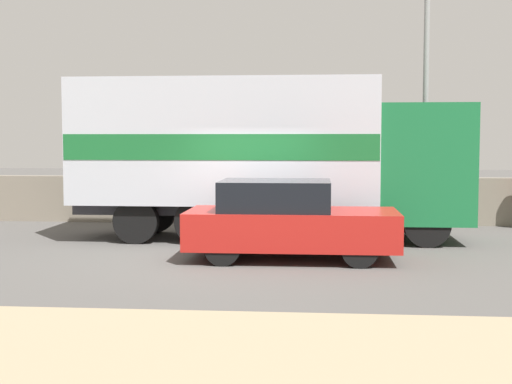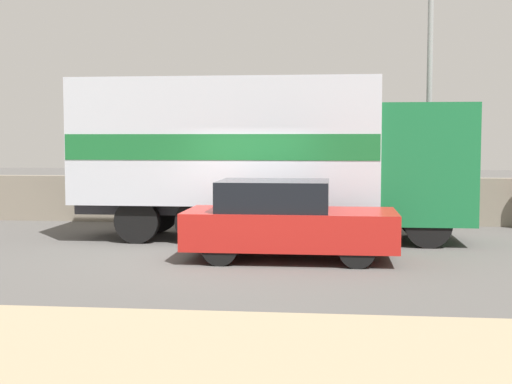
{
  "view_description": "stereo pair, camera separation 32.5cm",
  "coord_description": "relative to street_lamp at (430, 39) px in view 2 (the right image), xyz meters",
  "views": [
    {
      "loc": [
        1.39,
        -13.03,
        2.24
      ],
      "look_at": [
        0.12,
        1.43,
        1.16
      ],
      "focal_mm": 50.0,
      "sensor_mm": 36.0,
      "label": 1
    },
    {
      "loc": [
        1.72,
        -13.0,
        2.24
      ],
      "look_at": [
        0.12,
        1.43,
        1.16
      ],
      "focal_mm": 50.0,
      "sensor_mm": 36.0,
      "label": 2
    }
  ],
  "objects": [
    {
      "name": "street_lamp",
      "position": [
        0.0,
        0.0,
        0.0
      ],
      "size": [
        0.56,
        0.28,
        8.16
      ],
      "color": "gray",
      "rests_on": "ground_plane"
    },
    {
      "name": "box_truck",
      "position": [
        -3.92,
        -2.05,
        -2.65
      ],
      "size": [
        8.64,
        2.33,
        3.54
      ],
      "color": "#196B38",
      "rests_on": "ground_plane"
    },
    {
      "name": "dirt_shoulder_foreground",
      "position": [
        -3.99,
        -11.08,
        -4.63
      ],
      "size": [
        60.0,
        4.29,
        0.04
      ],
      "color": "#9E896B",
      "rests_on": "ground_plane"
    },
    {
      "name": "car_hatchback",
      "position": [
        -3.16,
        -4.71,
        -3.91
      ],
      "size": [
        3.88,
        1.76,
        1.47
      ],
      "color": "#B21E19",
      "rests_on": "ground_plane"
    },
    {
      "name": "ground_plane",
      "position": [
        -3.99,
        -4.81,
        -4.65
      ],
      "size": [
        80.0,
        80.0,
        0.0
      ],
      "primitive_type": "plane",
      "color": "#514F4C"
    },
    {
      "name": "stone_wall_backdrop",
      "position": [
        -3.99,
        0.98,
        -4.03
      ],
      "size": [
        60.0,
        0.35,
        1.24
      ],
      "color": "gray",
      "rests_on": "ground_plane"
    }
  ]
}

